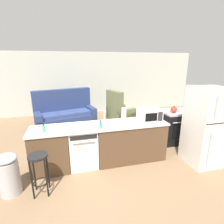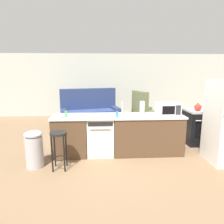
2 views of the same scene
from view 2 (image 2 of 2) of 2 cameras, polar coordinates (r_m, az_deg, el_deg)
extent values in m
plane|color=#896B4C|center=(4.73, -0.14, -11.69)|extent=(24.00, 24.00, 0.00)
cube|color=beige|center=(8.58, 0.32, 7.67)|extent=(10.00, 0.06, 2.60)
cube|color=brown|center=(4.62, -11.75, -6.80)|extent=(0.75, 0.62, 0.86)
cube|color=brown|center=(4.69, 10.03, -6.45)|extent=(1.55, 0.62, 0.86)
cube|color=silver|center=(4.47, 1.78, -1.21)|extent=(2.94, 0.66, 0.04)
cube|color=black|center=(4.72, 1.71, -11.20)|extent=(2.86, 0.56, 0.08)
cube|color=white|center=(4.58, -3.29, -6.90)|extent=(0.58, 0.58, 0.84)
cube|color=black|center=(4.19, -3.34, -3.49)|extent=(0.52, 0.01, 0.08)
cylinder|color=#B2B2B7|center=(4.20, -3.33, -4.85)|extent=(0.44, 0.02, 0.02)
cube|color=black|center=(5.72, 23.82, -4.09)|extent=(0.76, 0.64, 0.85)
cube|color=black|center=(5.43, 25.40, -4.54)|extent=(0.53, 0.01, 0.43)
cylinder|color=silver|center=(5.36, 25.73, -2.24)|extent=(0.61, 0.03, 0.03)
cube|color=#B7B7BC|center=(5.62, 24.18, 0.34)|extent=(0.76, 0.64, 0.05)
torus|color=black|center=(5.43, 23.21, 0.27)|extent=(0.16, 0.16, 0.01)
torus|color=black|center=(5.59, 26.35, 0.30)|extent=(0.16, 0.16, 0.01)
torus|color=black|center=(5.66, 22.07, 0.77)|extent=(0.16, 0.16, 0.01)
torus|color=black|center=(5.81, 25.12, 0.78)|extent=(0.16, 0.16, 0.01)
cube|color=white|center=(4.67, 15.67, 0.92)|extent=(0.50, 0.36, 0.28)
cube|color=black|center=(4.49, 15.88, 0.49)|extent=(0.27, 0.01, 0.18)
cube|color=#2D2D33|center=(4.56, 18.43, 0.52)|extent=(0.11, 0.01, 0.21)
cylinder|color=silver|center=(4.57, 2.90, -0.49)|extent=(0.07, 0.07, 0.03)
cylinder|color=silver|center=(4.54, 2.92, 1.30)|extent=(0.02, 0.02, 0.26)
cylinder|color=silver|center=(4.45, 3.03, 2.79)|extent=(0.02, 0.14, 0.02)
cylinder|color=#4C4C51|center=(4.75, 8.58, -0.26)|extent=(0.14, 0.14, 0.01)
cylinder|color=white|center=(4.72, 8.63, 1.42)|extent=(0.11, 0.11, 0.27)
cylinder|color=#338CCC|center=(4.25, 1.46, -0.62)|extent=(0.06, 0.06, 0.14)
cylinder|color=black|center=(4.24, 1.47, 0.55)|extent=(0.02, 0.02, 0.04)
cylinder|color=#4CB266|center=(4.38, -12.99, -0.56)|extent=(0.06, 0.06, 0.14)
cylinder|color=black|center=(4.36, -13.05, 0.57)|extent=(0.02, 0.02, 0.04)
sphere|color=red|center=(5.42, 23.32, 1.21)|extent=(0.17, 0.17, 0.17)
sphere|color=black|center=(5.40, 23.40, 2.20)|extent=(0.03, 0.03, 0.03)
cone|color=red|center=(5.45, 24.09, 1.39)|extent=(0.08, 0.04, 0.06)
cylinder|color=black|center=(3.90, -15.09, -5.93)|extent=(0.32, 0.32, 0.04)
cylinder|color=black|center=(3.94, -16.76, -11.54)|extent=(0.03, 0.03, 0.70)
cylinder|color=black|center=(3.90, -13.49, -11.64)|extent=(0.03, 0.03, 0.70)
cylinder|color=black|center=(4.15, -16.05, -10.35)|extent=(0.03, 0.03, 0.70)
cylinder|color=black|center=(4.10, -12.94, -10.43)|extent=(0.03, 0.03, 0.70)
torus|color=black|center=(4.07, -14.72, -12.67)|extent=(0.25, 0.25, 0.02)
cylinder|color=#B7B7BC|center=(4.28, -21.30, -10.55)|extent=(0.34, 0.34, 0.62)
ellipsoid|color=#B7B7BC|center=(4.17, -21.66, -5.95)|extent=(0.35, 0.35, 0.14)
cube|color=navy|center=(7.10, -6.19, -2.08)|extent=(2.16, 1.35, 0.42)
cube|color=navy|center=(7.34, -6.75, 1.73)|extent=(2.00, 0.71, 1.27)
cube|color=navy|center=(6.98, -13.49, -1.73)|extent=(0.41, 0.92, 0.62)
cube|color=navy|center=(7.30, 0.74, -0.85)|extent=(0.41, 0.92, 0.62)
cube|color=#35477D|center=(6.92, -10.64, -0.28)|extent=(0.69, 0.74, 0.12)
cube|color=#35477D|center=(7.00, -6.16, -0.02)|extent=(0.69, 0.74, 0.12)
cube|color=#35477D|center=(7.12, -1.81, 0.24)|extent=(0.69, 0.74, 0.12)
cube|color=#667047|center=(7.32, 9.86, -1.86)|extent=(1.03, 1.06, 0.40)
cube|color=#667047|center=(7.09, 7.90, 1.08)|extent=(0.46, 0.87, 1.20)
cube|color=#667047|center=(7.02, 11.35, -1.85)|extent=(0.81, 0.40, 0.55)
cube|color=#667047|center=(7.59, 8.53, -0.76)|extent=(0.81, 0.40, 0.55)
camera|label=1|loc=(0.99, -21.32, 31.43)|focal=28.00mm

